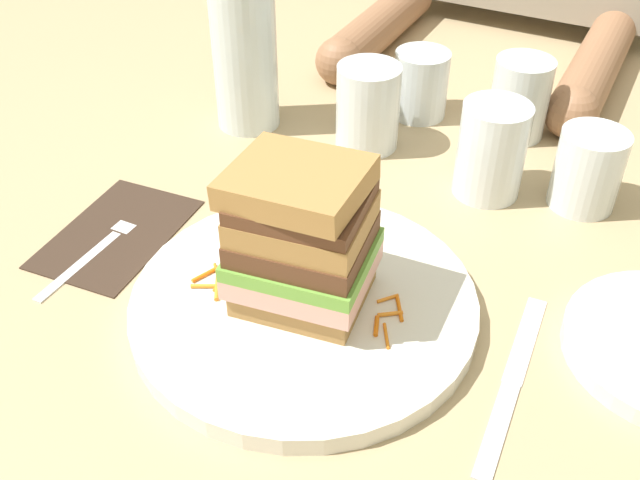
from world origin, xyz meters
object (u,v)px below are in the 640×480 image
sandwich (302,239)px  empty_tumbler_0 (368,107)px  empty_tumbler_3 (588,170)px  napkin_dark (117,233)px  juice_glass (491,155)px  fork (101,243)px  water_bottle (241,4)px  empty_tumbler_1 (421,84)px  knife (511,384)px  empty_tumbler_2 (520,98)px  main_plate (304,304)px

sandwich → empty_tumbler_0: 0.29m
empty_tumbler_3 → napkin_dark: bearing=-146.3°
napkin_dark → juice_glass: (0.30, 0.24, 0.04)m
fork → water_bottle: (-0.00, 0.27, 0.14)m
napkin_dark → water_bottle: size_ratio=0.48×
water_bottle → empty_tumbler_1: (0.18, 0.11, -0.11)m
sandwich → knife: sandwich is taller
napkin_dark → empty_tumbler_1: (0.17, 0.36, 0.04)m
sandwich → empty_tumbler_2: bearing=78.5°
fork → water_bottle: water_bottle is taller
knife → empty_tumbler_2: size_ratio=2.14×
napkin_dark → empty_tumbler_0: empty_tumbler_0 is taller
empty_tumbler_1 → empty_tumbler_3: 0.24m
knife → water_bottle: (-0.40, 0.26, 0.15)m
fork → empty_tumbler_1: bearing=65.7°
water_bottle → empty_tumbler_1: size_ratio=4.08×
fork → knife: size_ratio=0.83×
main_plate → empty_tumbler_2: (0.08, 0.38, 0.04)m
fork → water_bottle: bearing=90.2°
napkin_dark → water_bottle: 0.29m
juice_glass → empty_tumbler_1: (-0.13, 0.13, -0.00)m
empty_tumbler_1 → empty_tumbler_2: size_ratio=0.86×
empty_tumbler_3 → fork: bearing=-144.1°
main_plate → water_bottle: size_ratio=0.90×
napkin_dark → fork: (0.00, -0.02, 0.00)m
main_plate → empty_tumbler_3: bearing=57.0°
knife → empty_tumbler_2: bearing=105.5°
juice_glass → empty_tumbler_0: juice_glass is taller
main_plate → knife: main_plate is taller
main_plate → empty_tumbler_1: empty_tumbler_1 is taller
fork → main_plate: bearing=2.9°
water_bottle → empty_tumbler_1: bearing=33.1°
fork → juice_glass: bearing=41.1°
empty_tumbler_1 → empty_tumbler_2: bearing=3.3°
main_plate → empty_tumbler_1: (-0.04, 0.38, 0.03)m
water_bottle → sandwich: bearing=-50.4°
empty_tumbler_2 → empty_tumbler_0: bearing=-144.8°
empty_tumbler_3 → sandwich: bearing=-123.1°
water_bottle → empty_tumbler_0: water_bottle is taller
empty_tumbler_1 → sandwich: bearing=-83.8°
sandwich → empty_tumbler_0: size_ratio=1.33×
empty_tumbler_2 → main_plate: bearing=-101.4°
sandwich → empty_tumbler_1: size_ratio=1.60×
juice_glass → sandwich: bearing=-108.6°
knife → empty_tumbler_3: (-0.01, 0.27, 0.04)m
main_plate → empty_tumbler_1: size_ratio=3.68×
empty_tumbler_0 → empty_tumbler_3: (0.25, -0.01, -0.01)m
empty_tumbler_1 → empty_tumbler_0: bearing=-105.7°
sandwich → empty_tumbler_3: 0.33m
sandwich → water_bottle: water_bottle is taller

